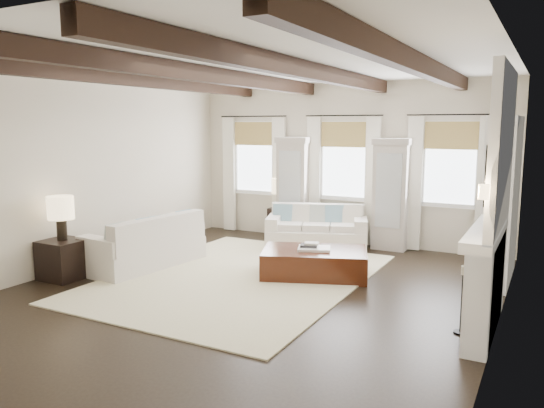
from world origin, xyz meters
The scene contains 15 objects.
ground centered at (0.00, 0.00, 0.00)m, with size 7.50×7.50×0.00m, color black.
room_shell centered at (0.75, 0.90, 1.89)m, with size 6.54×7.54×3.22m.
area_rug centered at (-0.51, 0.52, 0.01)m, with size 3.61×4.82×0.02m, color beige.
sofa_back centered at (-0.28, 3.03, 0.33)m, with size 2.09×1.47×0.82m.
sofa_left centered at (-2.21, 0.35, 0.36)m, with size 1.14×2.14×0.88m.
ottoman centered at (0.48, 1.16, 0.21)m, with size 1.61×1.01×0.42m, color black.
tray centered at (0.47, 1.16, 0.44)m, with size 0.50×0.38×0.04m, color white.
book_lower centered at (0.38, 1.15, 0.48)m, with size 0.26×0.20×0.04m, color #262628.
book_upper centered at (0.42, 1.17, 0.52)m, with size 0.22×0.17×0.03m, color beige.
side_table_front centered at (-2.91, -0.79, 0.30)m, with size 0.61×0.61×0.61m, color black.
lamp_front centered at (-2.91, -0.79, 1.07)m, with size 0.40×0.40×0.69m.
side_table_back centered at (-1.37, 3.58, 0.31)m, with size 0.41×0.41×0.62m, color black.
lamp_back centered at (-1.37, 3.58, 1.05)m, with size 0.37×0.37×0.64m.
candlestick_near centered at (2.90, -0.20, 0.33)m, with size 0.16×0.16×0.80m.
candlestick_far centered at (2.90, 0.30, 0.34)m, with size 0.17×0.17×0.82m.
Camera 1 is at (3.71, -6.34, 2.38)m, focal length 35.00 mm.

